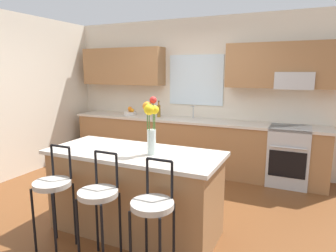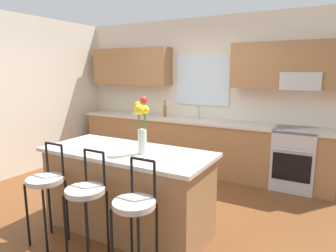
{
  "view_description": "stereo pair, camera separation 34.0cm",
  "coord_description": "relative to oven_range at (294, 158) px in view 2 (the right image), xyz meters",
  "views": [
    {
      "loc": [
        1.81,
        -3.19,
        1.77
      ],
      "look_at": [
        0.1,
        0.55,
        1.0
      ],
      "focal_mm": 31.69,
      "sensor_mm": 36.0,
      "label": 1
    },
    {
      "loc": [
        2.12,
        -3.03,
        1.77
      ],
      "look_at": [
        0.1,
        0.55,
        1.0
      ],
      "focal_mm": 31.69,
      "sensor_mm": 36.0,
      "label": 2
    }
  ],
  "objects": [
    {
      "name": "ground_plane",
      "position": [
        -1.66,
        -1.68,
        -0.46
      ],
      "size": [
        14.0,
        14.0,
        0.0
      ],
      "primitive_type": "plane",
      "color": "brown"
    },
    {
      "name": "wall_left",
      "position": [
        -4.22,
        -1.38,
        0.89
      ],
      "size": [
        0.12,
        4.6,
        2.7
      ],
      "primitive_type": "cube",
      "color": "beige",
      "rests_on": "ground"
    },
    {
      "name": "back_wall_assembly",
      "position": [
        -1.63,
        0.31,
        1.05
      ],
      "size": [
        5.6,
        0.5,
        2.7
      ],
      "color": "beige",
      "rests_on": "ground"
    },
    {
      "name": "counter_run",
      "position": [
        -1.66,
        0.02,
        0.01
      ],
      "size": [
        4.56,
        0.64,
        0.92
      ],
      "color": "#996B42",
      "rests_on": "ground"
    },
    {
      "name": "sink_faucet",
      "position": [
        -1.66,
        0.17,
        0.6
      ],
      "size": [
        0.02,
        0.13,
        0.23
      ],
      "color": "#B7BABC",
      "rests_on": "counter_run"
    },
    {
      "name": "oven_range",
      "position": [
        0.0,
        0.0,
        0.0
      ],
      "size": [
        0.6,
        0.64,
        0.92
      ],
      "color": "#B7BABC",
      "rests_on": "ground"
    },
    {
      "name": "kitchen_island",
      "position": [
        -1.46,
        -2.22,
        0.0
      ],
      "size": [
        1.89,
        0.82,
        0.92
      ],
      "color": "#996B42",
      "rests_on": "ground"
    },
    {
      "name": "bar_stool_near",
      "position": [
        -2.01,
        -2.85,
        0.18
      ],
      "size": [
        0.36,
        0.36,
        1.04
      ],
      "color": "black",
      "rests_on": "ground"
    },
    {
      "name": "bar_stool_middle",
      "position": [
        -1.46,
        -2.85,
        0.18
      ],
      "size": [
        0.36,
        0.36,
        1.04
      ],
      "color": "black",
      "rests_on": "ground"
    },
    {
      "name": "bar_stool_far",
      "position": [
        -0.91,
        -2.85,
        0.18
      ],
      "size": [
        0.36,
        0.36,
        1.04
      ],
      "color": "black",
      "rests_on": "ground"
    },
    {
      "name": "flower_vase",
      "position": [
        -1.23,
        -2.26,
        0.8
      ],
      "size": [
        0.17,
        0.16,
        0.59
      ],
      "color": "silver",
      "rests_on": "kitchen_island"
    },
    {
      "name": "fruit_bowl_oranges",
      "position": [
        -2.91,
        0.03,
        0.51
      ],
      "size": [
        0.24,
        0.24,
        0.16
      ],
      "color": "silver",
      "rests_on": "counter_run"
    },
    {
      "name": "bottle_olive_oil",
      "position": [
        -2.28,
        0.02,
        0.58
      ],
      "size": [
        0.06,
        0.06,
        0.3
      ],
      "color": "olive",
      "rests_on": "counter_run"
    }
  ]
}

